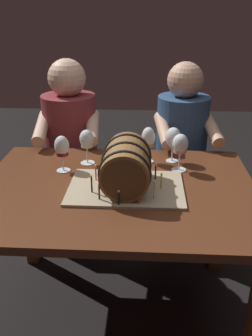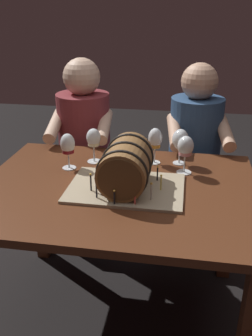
{
  "view_description": "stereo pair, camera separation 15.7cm",
  "coord_description": "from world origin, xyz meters",
  "px_view_note": "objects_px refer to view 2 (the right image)",
  "views": [
    {
      "loc": [
        0.13,
        -1.45,
        1.47
      ],
      "look_at": [
        0.04,
        -0.02,
        0.83
      ],
      "focal_mm": 39.75,
      "sensor_mm": 36.0,
      "label": 1
    },
    {
      "loc": [
        0.28,
        -1.43,
        1.47
      ],
      "look_at": [
        0.04,
        -0.02,
        0.83
      ],
      "focal_mm": 39.75,
      "sensor_mm": 36.0,
      "label": 2
    }
  ],
  "objects_px": {
    "wine_glass_amber": "(155,140)",
    "person_seated_right": "(193,171)",
    "wine_glass_rose": "(185,148)",
    "wine_glass_red": "(68,145)",
    "wine_glass_white": "(94,139)",
    "dining_table": "(117,208)",
    "person_seated_left": "(86,161)",
    "wine_glass_empty": "(180,140)",
    "barrel_cake": "(126,168)"
  },
  "relations": [
    {
      "from": "wine_glass_empty",
      "to": "wine_glass_white",
      "type": "bearing_deg",
      "value": -173.22
    },
    {
      "from": "dining_table",
      "to": "wine_glass_empty",
      "type": "xyz_separation_m",
      "value": [
        0.26,
        0.3,
        0.24
      ]
    },
    {
      "from": "wine_glass_empty",
      "to": "person_seated_left",
      "type": "xyz_separation_m",
      "value": [
        -0.6,
        0.38,
        -0.31
      ]
    },
    {
      "from": "wine_glass_red",
      "to": "person_seated_left",
      "type": "xyz_separation_m",
      "value": [
        -0.07,
        0.53,
        -0.31
      ]
    },
    {
      "from": "wine_glass_rose",
      "to": "wine_glass_red",
      "type": "xyz_separation_m",
      "value": [
        -0.55,
        -0.04,
        -0.01
      ]
    },
    {
      "from": "wine_glass_amber",
      "to": "wine_glass_white",
      "type": "xyz_separation_m",
      "value": [
        -0.3,
        -0.04,
        -0.0
      ]
    },
    {
      "from": "person_seated_right",
      "to": "dining_table",
      "type": "bearing_deg",
      "value": -116.42
    },
    {
      "from": "wine_glass_empty",
      "to": "person_seated_left",
      "type": "distance_m",
      "value": 0.77
    },
    {
      "from": "wine_glass_amber",
      "to": "wine_glass_white",
      "type": "relative_size",
      "value": 1.04
    },
    {
      "from": "wine_glass_amber",
      "to": "wine_glass_white",
      "type": "distance_m",
      "value": 0.3
    },
    {
      "from": "wine_glass_white",
      "to": "wine_glass_empty",
      "type": "bearing_deg",
      "value": 6.78
    },
    {
      "from": "wine_glass_empty",
      "to": "person_seated_right",
      "type": "distance_m",
      "value": 0.51
    },
    {
      "from": "person_seated_left",
      "to": "wine_glass_rose",
      "type": "bearing_deg",
      "value": -37.99
    },
    {
      "from": "person_seated_right",
      "to": "wine_glass_rose",
      "type": "bearing_deg",
      "value": -96.31
    },
    {
      "from": "person_seated_left",
      "to": "person_seated_right",
      "type": "height_order",
      "value": "person_seated_left"
    },
    {
      "from": "dining_table",
      "to": "person_seated_left",
      "type": "xyz_separation_m",
      "value": [
        -0.34,
        0.68,
        -0.08
      ]
    },
    {
      "from": "barrel_cake",
      "to": "wine_glass_empty",
      "type": "bearing_deg",
      "value": 56.25
    },
    {
      "from": "person_seated_right",
      "to": "barrel_cake",
      "type": "bearing_deg",
      "value": -112.92
    },
    {
      "from": "wine_glass_red",
      "to": "person_seated_left",
      "type": "distance_m",
      "value": 0.61
    },
    {
      "from": "person_seated_right",
      "to": "person_seated_left",
      "type": "bearing_deg",
      "value": 179.98
    },
    {
      "from": "wine_glass_red",
      "to": "wine_glass_white",
      "type": "distance_m",
      "value": 0.14
    },
    {
      "from": "wine_glass_red",
      "to": "wine_glass_amber",
      "type": "xyz_separation_m",
      "value": [
        0.4,
        0.13,
        0.01
      ]
    },
    {
      "from": "barrel_cake",
      "to": "wine_glass_amber",
      "type": "xyz_separation_m",
      "value": [
        0.09,
        0.31,
        0.03
      ]
    },
    {
      "from": "wine_glass_red",
      "to": "person_seated_right",
      "type": "height_order",
      "value": "person_seated_right"
    },
    {
      "from": "wine_glass_red",
      "to": "wine_glass_empty",
      "type": "distance_m",
      "value": 0.55
    },
    {
      "from": "person_seated_left",
      "to": "person_seated_right",
      "type": "bearing_deg",
      "value": -0.02
    },
    {
      "from": "dining_table",
      "to": "wine_glass_rose",
      "type": "distance_m",
      "value": 0.42
    },
    {
      "from": "wine_glass_rose",
      "to": "person_seated_left",
      "type": "relative_size",
      "value": 0.15
    },
    {
      "from": "wine_glass_empty",
      "to": "wine_glass_red",
      "type": "bearing_deg",
      "value": -164.23
    },
    {
      "from": "wine_glass_white",
      "to": "person_seated_left",
      "type": "bearing_deg",
      "value": 111.92
    },
    {
      "from": "wine_glass_rose",
      "to": "wine_glass_red",
      "type": "bearing_deg",
      "value": -175.91
    },
    {
      "from": "barrel_cake",
      "to": "wine_glass_amber",
      "type": "distance_m",
      "value": 0.32
    },
    {
      "from": "dining_table",
      "to": "person_seated_left",
      "type": "distance_m",
      "value": 0.77
    },
    {
      "from": "wine_glass_empty",
      "to": "person_seated_left",
      "type": "bearing_deg",
      "value": 147.64
    },
    {
      "from": "wine_glass_amber",
      "to": "person_seated_left",
      "type": "height_order",
      "value": "person_seated_left"
    },
    {
      "from": "wine_glass_rose",
      "to": "wine_glass_red",
      "type": "height_order",
      "value": "wine_glass_rose"
    },
    {
      "from": "dining_table",
      "to": "barrel_cake",
      "type": "xyz_separation_m",
      "value": [
        0.04,
        -0.02,
        0.21
      ]
    },
    {
      "from": "wine_glass_white",
      "to": "barrel_cake",
      "type": "bearing_deg",
      "value": -52.48
    },
    {
      "from": "wine_glass_amber",
      "to": "person_seated_left",
      "type": "relative_size",
      "value": 0.15
    },
    {
      "from": "wine_glass_amber",
      "to": "wine_glass_empty",
      "type": "bearing_deg",
      "value": 6.62
    },
    {
      "from": "wine_glass_white",
      "to": "wine_glass_red",
      "type": "bearing_deg",
      "value": -136.05
    },
    {
      "from": "wine_glass_red",
      "to": "wine_glass_amber",
      "type": "relative_size",
      "value": 0.97
    },
    {
      "from": "dining_table",
      "to": "wine_glass_red",
      "type": "xyz_separation_m",
      "value": [
        -0.27,
        0.16,
        0.23
      ]
    },
    {
      "from": "dining_table",
      "to": "person_seated_right",
      "type": "bearing_deg",
      "value": 63.58
    },
    {
      "from": "wine_glass_amber",
      "to": "person_seated_right",
      "type": "xyz_separation_m",
      "value": [
        0.2,
        0.39,
        -0.33
      ]
    },
    {
      "from": "barrel_cake",
      "to": "person_seated_right",
      "type": "bearing_deg",
      "value": 67.08
    },
    {
      "from": "barrel_cake",
      "to": "person_seated_left",
      "type": "bearing_deg",
      "value": 118.56
    },
    {
      "from": "wine_glass_rose",
      "to": "person_seated_right",
      "type": "distance_m",
      "value": 0.59
    },
    {
      "from": "wine_glass_amber",
      "to": "wine_glass_empty",
      "type": "xyz_separation_m",
      "value": [
        0.12,
        0.01,
        0.0
      ]
    },
    {
      "from": "wine_glass_rose",
      "to": "wine_glass_white",
      "type": "height_order",
      "value": "wine_glass_rose"
    }
  ]
}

